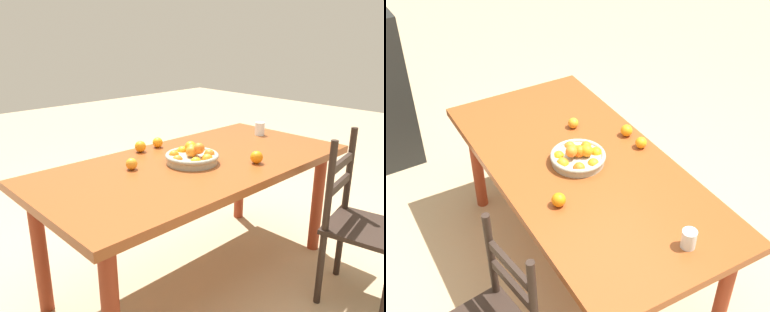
# 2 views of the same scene
# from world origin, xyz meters

# --- Properties ---
(ground_plane) EXTENTS (12.00, 12.00, 0.00)m
(ground_plane) POSITION_xyz_m (0.00, 0.00, 0.00)
(ground_plane) COLOR tan
(dining_table) EXTENTS (1.83, 0.89, 0.74)m
(dining_table) POSITION_xyz_m (0.00, 0.00, 0.65)
(dining_table) COLOR brown
(dining_table) RESTS_ON ground
(chair_near_window) EXTENTS (0.44, 0.44, 0.93)m
(chair_near_window) POSITION_xyz_m (-0.48, 0.74, 0.44)
(chair_near_window) COLOR black
(chair_near_window) RESTS_ON ground
(fruit_bowl) EXTENTS (0.30, 0.30, 0.12)m
(fruit_bowl) POSITION_xyz_m (0.04, 0.01, 0.78)
(fruit_bowl) COLOR #A3A38F
(fruit_bowl) RESTS_ON dining_table
(orange_loose_0) EXTENTS (0.07, 0.07, 0.07)m
(orange_loose_0) POSITION_xyz_m (-0.21, 0.26, 0.77)
(orange_loose_0) COLOR orange
(orange_loose_0) RESTS_ON dining_table
(orange_loose_1) EXTENTS (0.06, 0.06, 0.06)m
(orange_loose_1) POSITION_xyz_m (-0.01, -0.36, 0.77)
(orange_loose_1) COLOR orange
(orange_loose_1) RESTS_ON dining_table
(orange_loose_2) EXTENTS (0.07, 0.07, 0.07)m
(orange_loose_2) POSITION_xyz_m (0.12, -0.36, 0.77)
(orange_loose_2) COLOR orange
(orange_loose_2) RESTS_ON dining_table
(orange_loose_3) EXTENTS (0.06, 0.06, 0.06)m
(orange_loose_3) POSITION_xyz_m (0.35, -0.14, 0.77)
(orange_loose_3) COLOR orange
(orange_loose_3) RESTS_ON dining_table
(drinking_glass) EXTENTS (0.07, 0.07, 0.09)m
(drinking_glass) POSITION_xyz_m (-0.73, -0.11, 0.78)
(drinking_glass) COLOR silver
(drinking_glass) RESTS_ON dining_table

